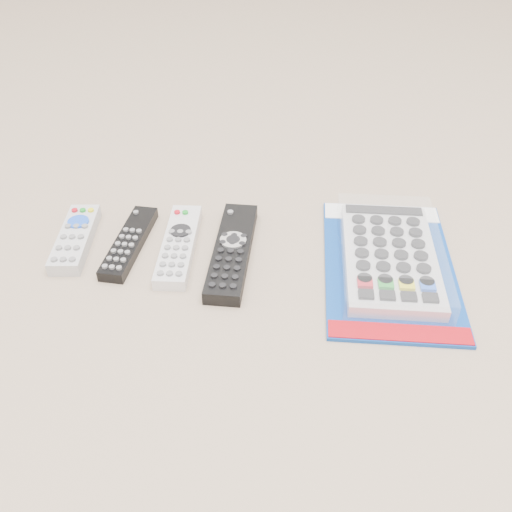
{
  "coord_description": "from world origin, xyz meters",
  "views": [
    {
      "loc": [
        0.03,
        -0.6,
        0.51
      ],
      "look_at": [
        0.04,
        0.01,
        0.01
      ],
      "focal_mm": 40.0,
      "sensor_mm": 36.0,
      "label": 1
    }
  ],
  "objects_px": {
    "remote_small_grey": "(75,238)",
    "remote_large_black": "(232,251)",
    "remote_silver_dvd": "(179,245)",
    "jumbo_remote_packaged": "(390,256)",
    "remote_slim_black": "(129,243)"
  },
  "relations": [
    {
      "from": "remote_large_black",
      "to": "jumbo_remote_packaged",
      "type": "distance_m",
      "value": 0.22
    },
    {
      "from": "remote_small_grey",
      "to": "jumbo_remote_packaged",
      "type": "relative_size",
      "value": 0.48
    },
    {
      "from": "remote_silver_dvd",
      "to": "remote_large_black",
      "type": "relative_size",
      "value": 0.85
    },
    {
      "from": "remote_slim_black",
      "to": "remote_silver_dvd",
      "type": "height_order",
      "value": "remote_silver_dvd"
    },
    {
      "from": "remote_small_grey",
      "to": "remote_silver_dvd",
      "type": "bearing_deg",
      "value": -6.16
    },
    {
      "from": "remote_small_grey",
      "to": "remote_large_black",
      "type": "height_order",
      "value": "same"
    },
    {
      "from": "remote_small_grey",
      "to": "remote_slim_black",
      "type": "xyz_separation_m",
      "value": [
        0.08,
        -0.01,
        -0.0
      ]
    },
    {
      "from": "remote_small_grey",
      "to": "remote_silver_dvd",
      "type": "relative_size",
      "value": 0.82
    },
    {
      "from": "remote_silver_dvd",
      "to": "remote_small_grey",
      "type": "bearing_deg",
      "value": 177.21
    },
    {
      "from": "remote_slim_black",
      "to": "jumbo_remote_packaged",
      "type": "xyz_separation_m",
      "value": [
        0.36,
        -0.04,
        0.01
      ]
    },
    {
      "from": "remote_large_black",
      "to": "remote_slim_black",
      "type": "bearing_deg",
      "value": 177.95
    },
    {
      "from": "remote_silver_dvd",
      "to": "jumbo_remote_packaged",
      "type": "distance_m",
      "value": 0.29
    },
    {
      "from": "remote_small_grey",
      "to": "remote_large_black",
      "type": "bearing_deg",
      "value": -7.91
    },
    {
      "from": "remote_silver_dvd",
      "to": "jumbo_remote_packaged",
      "type": "xyz_separation_m",
      "value": [
        0.29,
        -0.03,
        0.01
      ]
    },
    {
      "from": "remote_silver_dvd",
      "to": "remote_large_black",
      "type": "xyz_separation_m",
      "value": [
        0.08,
        -0.01,
        0.0
      ]
    }
  ]
}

